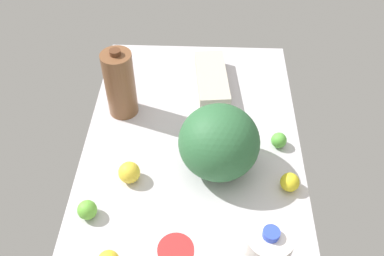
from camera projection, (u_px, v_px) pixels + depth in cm
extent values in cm
cube|color=silver|center=(192.00, 151.00, 150.45)|extent=(120.00, 76.00, 3.00)
cylinder|color=brown|center=(120.00, 84.00, 153.02)|extent=(10.88, 10.88, 25.99)
cylinder|color=#59331E|center=(115.00, 52.00, 142.97)|extent=(3.81, 3.81, 1.80)
cube|color=beige|center=(212.00, 80.00, 169.65)|extent=(31.20, 14.53, 6.48)
cylinder|color=red|center=(176.00, 250.00, 105.96)|extent=(9.20, 9.20, 1.40)
cylinder|color=blue|center=(271.00, 234.00, 96.09)|extent=(3.95, 3.95, 1.80)
ellipsoid|color=#2F683C|center=(219.00, 142.00, 135.10)|extent=(25.92, 25.92, 23.90)
sphere|color=yellow|center=(290.00, 182.00, 135.30)|extent=(6.16, 6.16, 6.16)
sphere|color=#68BA3C|center=(87.00, 210.00, 128.30)|extent=(5.98, 5.98, 5.98)
sphere|color=yellow|center=(129.00, 172.00, 137.37)|extent=(7.11, 7.11, 7.11)
sphere|color=#5DB641|center=(279.00, 140.00, 148.17)|extent=(5.42, 5.42, 5.42)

